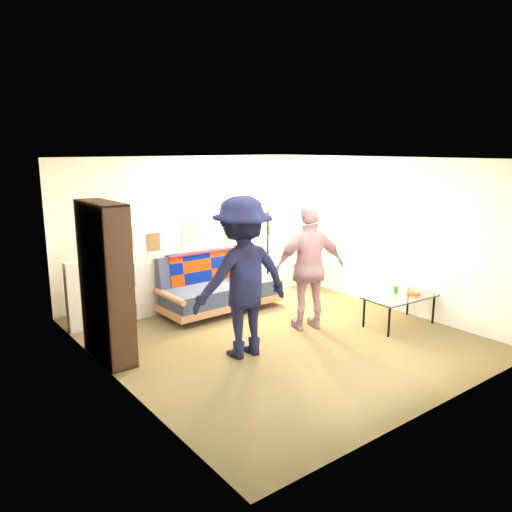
# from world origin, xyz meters

# --- Properties ---
(ground) EXTENTS (5.00, 5.00, 0.00)m
(ground) POSITION_xyz_m (0.00, 0.00, 0.00)
(ground) COLOR brown
(ground) RESTS_ON ground
(room_shell) EXTENTS (4.60, 5.05, 2.45)m
(room_shell) POSITION_xyz_m (0.00, 0.47, 1.67)
(room_shell) COLOR silver
(room_shell) RESTS_ON ground
(half_wall_ledge) EXTENTS (4.45, 0.15, 1.00)m
(half_wall_ledge) POSITION_xyz_m (0.00, 1.80, 0.50)
(half_wall_ledge) COLOR silver
(half_wall_ledge) RESTS_ON ground
(ledge_decor) EXTENTS (2.97, 0.02, 0.45)m
(ledge_decor) POSITION_xyz_m (-0.23, 1.78, 1.18)
(ledge_decor) COLOR brown
(ledge_decor) RESTS_ON half_wall_ledge
(futon_sofa) EXTENTS (1.95, 0.98, 0.83)m
(futon_sofa) POSITION_xyz_m (0.02, 1.40, 0.39)
(futon_sofa) COLOR #AD7A54
(futon_sofa) RESTS_ON ground
(bookshelf) EXTENTS (0.32, 0.96, 1.93)m
(bookshelf) POSITION_xyz_m (-2.08, 0.64, 0.90)
(bookshelf) COLOR black
(bookshelf) RESTS_ON ground
(coffee_table) EXTENTS (1.09, 0.64, 0.55)m
(coffee_table) POSITION_xyz_m (1.71, -0.79, 0.41)
(coffee_table) COLOR black
(coffee_table) RESTS_ON ground
(floor_lamp) EXTENTS (0.37, 0.30, 1.60)m
(floor_lamp) POSITION_xyz_m (1.07, 1.50, 1.13)
(floor_lamp) COLOR black
(floor_lamp) RESTS_ON ground
(person_left) EXTENTS (1.33, 0.84, 1.98)m
(person_left) POSITION_xyz_m (-0.71, -0.26, 0.99)
(person_left) COLOR black
(person_left) RESTS_ON ground
(person_right) EXTENTS (1.12, 0.75, 1.77)m
(person_right) POSITION_xyz_m (0.58, -0.08, 0.88)
(person_right) COLOR pink
(person_right) RESTS_ON ground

